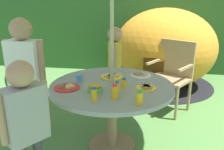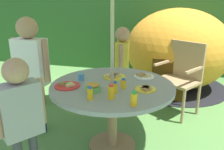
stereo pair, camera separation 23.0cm
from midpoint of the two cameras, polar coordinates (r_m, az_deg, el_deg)
The scene contains 20 objects.
ground_plane at distance 2.71m, azimuth 2.60°, elevation -17.11°, with size 10.00×10.00×0.02m, color #548442.
hedge_backdrop at distance 5.43m, azimuth 9.88°, elevation 11.70°, with size 9.00×0.70×1.95m, color #285623.
garden_table at distance 2.41m, azimuth 2.80°, elevation -5.22°, with size 1.26×1.26×0.73m.
wooden_chair at distance 3.40m, azimuth 18.45°, elevation 0.42°, with size 0.67×0.64×1.00m.
dome_tent at distance 4.36m, azimuth 17.17°, elevation 6.01°, with size 2.09×2.09×1.42m.
potted_plant at distance 3.71m, azimuth -17.45°, elevation -1.84°, with size 0.42×0.42×0.64m.
child_in_yellow_shirt at distance 3.28m, azimuth 4.56°, elevation 4.13°, with size 0.20×0.41×1.20m.
child_in_white_shirt at distance 2.73m, azimuth -17.03°, elevation 3.03°, with size 0.46×0.23×1.38m.
child_in_grey_shirt at distance 1.91m, azimuth -18.29°, elevation -8.24°, with size 0.31×0.34×1.15m.
snack_bowl at distance 2.18m, azimuth -1.64°, elevation -3.13°, with size 0.14×0.14×0.08m.
plate_back_edge at distance 2.26m, azimuth 11.12°, elevation -3.35°, with size 0.20×0.20×0.03m.
plate_mid_left at distance 2.58m, azimuth 3.10°, elevation -0.38°, with size 0.25×0.25×0.03m.
plate_mid_right at distance 2.63m, azimuth 10.32°, elevation -0.32°, with size 0.22×0.22×0.03m.
plate_far_left at distance 2.33m, azimuth -8.17°, elevation -2.61°, with size 0.25×0.25×0.03m.
juice_bottle_near_left at distance 2.26m, azimuth 5.74°, elevation -2.17°, with size 0.05×0.05×0.10m.
juice_bottle_near_right at distance 2.01m, azimuth 3.07°, elevation -4.26°, with size 0.06×0.06×0.13m.
juice_bottle_far_right at distance 2.00m, azimuth -2.14°, elevation -4.64°, with size 0.05×0.05×0.12m.
juice_bottle_center_front at distance 2.14m, azimuth 3.85°, elevation -3.16°, with size 0.04×0.04×0.11m.
juice_bottle_center_back at distance 1.91m, azimuth 8.87°, elevation -5.91°, with size 0.06×0.06×0.12m.
cup_near at distance 2.49m, azimuth -5.04°, elevation -0.51°, with size 0.06×0.06×0.07m, color #4C99D8.
Camera 2 is at (0.55, -2.15, 1.55)m, focal length 37.32 mm.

